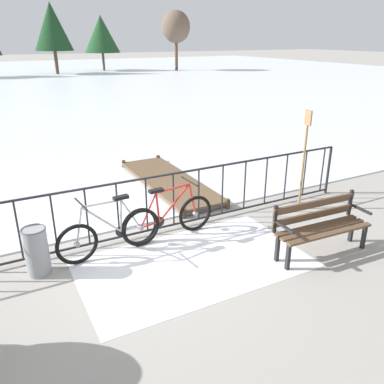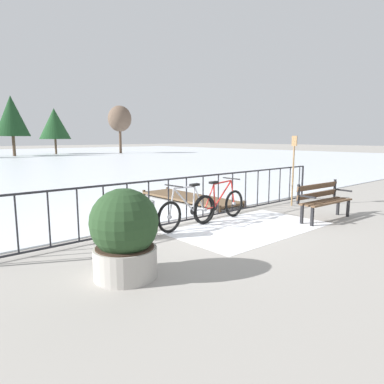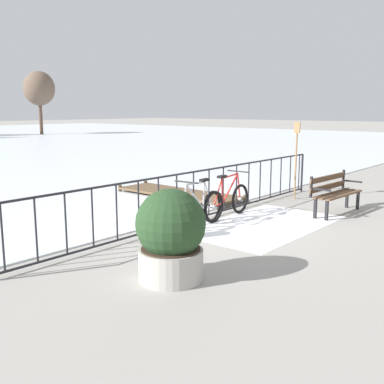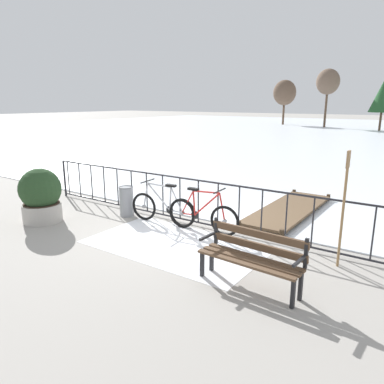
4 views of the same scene
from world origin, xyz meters
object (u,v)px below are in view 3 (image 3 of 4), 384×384
at_px(planter_with_shrub, 171,235).
at_px(trash_bin, 161,220).
at_px(bicycle_near_railing, 198,209).
at_px(bicycle_second, 227,201).
at_px(park_bench, 334,190).
at_px(oar_upright, 296,155).

distance_m(planter_with_shrub, trash_bin, 1.96).
relative_size(bicycle_near_railing, bicycle_second, 1.00).
distance_m(bicycle_near_railing, planter_with_shrub, 2.84).
distance_m(bicycle_near_railing, bicycle_second, 1.05).
bearing_deg(planter_with_shrub, bicycle_near_railing, 31.84).
relative_size(bicycle_second, park_bench, 1.05).
bearing_deg(bicycle_second, bicycle_near_railing, -177.31).
relative_size(planter_with_shrub, oar_upright, 0.64).
bearing_deg(park_bench, trash_bin, 160.44).
distance_m(trash_bin, oar_upright, 5.03).
bearing_deg(bicycle_near_railing, planter_with_shrub, -148.16).
bearing_deg(bicycle_second, park_bench, -39.01).
xyz_separation_m(planter_with_shrub, oar_upright, (6.28, 1.44, 0.51)).
bearing_deg(oar_upright, park_bench, -122.80).
height_order(bicycle_second, oar_upright, oar_upright).
bearing_deg(planter_with_shrub, park_bench, 0.02).
distance_m(park_bench, trash_bin, 4.30).
xyz_separation_m(bicycle_second, trash_bin, (-2.15, -0.10, 0.00)).
xyz_separation_m(bicycle_second, planter_with_shrub, (-3.45, -1.54, 0.25)).
relative_size(park_bench, oar_upright, 0.82).
distance_m(bicycle_second, trash_bin, 2.15).
xyz_separation_m(bicycle_second, park_bench, (1.90, -1.54, 0.14)).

